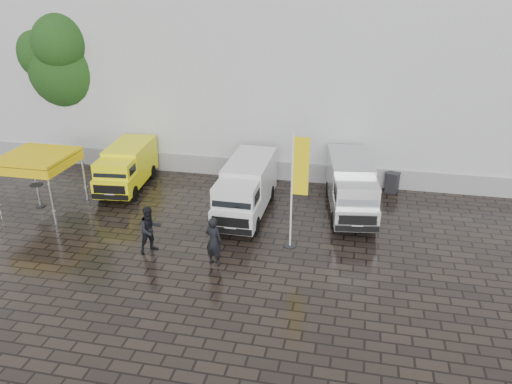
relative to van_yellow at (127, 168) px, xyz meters
The scene contains 13 objects.
ground 10.25m from the van_yellow, 30.29° to the right, with size 120.00×120.00×0.00m, color black.
exhibition_hall 16.09m from the van_yellow, 45.16° to the left, with size 44.00×16.00×12.00m, color silver.
hall_plinth 11.17m from the van_yellow, 14.58° to the left, with size 44.00×0.15×1.00m, color gray.
van_yellow is the anchor object (origin of this frame).
van_white 6.83m from the van_yellow, 14.26° to the right, with size 1.84×5.52×2.39m, color silver, non-canonical shape.
van_silver 11.25m from the van_yellow, ahead, with size 1.83×5.50×2.38m, color #AFB1B4, non-canonical shape.
canopy_tent 4.40m from the van_yellow, 131.02° to the right, with size 2.91×2.91×2.69m.
flagpole 10.26m from the van_yellow, 24.56° to the right, with size 0.88×0.50×4.82m.
tree 8.06m from the van_yellow, 138.67° to the left, with size 4.82×4.82×8.65m.
cocktail_table 4.33m from the van_yellow, 137.04° to the right, with size 0.60×0.60×1.12m, color black.
wheelie_bin 13.49m from the van_yellow, 10.18° to the left, with size 0.61×0.61×1.01m, color black.
person_front 8.90m from the van_yellow, 43.76° to the right, with size 0.71×0.47×1.95m, color black.
person_tent 6.83m from the van_yellow, 57.13° to the right, with size 0.93×0.73×1.91m, color black.
Camera 1 is at (2.58, -16.65, 10.10)m, focal length 35.00 mm.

